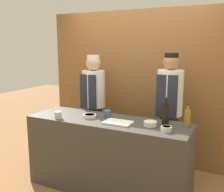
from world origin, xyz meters
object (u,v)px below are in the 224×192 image
(sauce_bowl_red, at_px, (90,116))
(chef_left, at_px, (94,105))
(cutting_board, at_px, (118,122))
(bottle_soy, at_px, (166,114))
(cup_blue, at_px, (108,114))
(bottle_vinegar, at_px, (187,117))
(sauce_bowl_purple, at_px, (150,123))
(chef_right, at_px, (169,112))
(cup_steel, at_px, (58,115))
(sauce_bowl_green, at_px, (166,129))

(sauce_bowl_red, bearing_deg, chef_left, 116.80)
(cutting_board, bearing_deg, chef_left, 135.95)
(bottle_soy, height_order, chef_left, chef_left)
(sauce_bowl_red, height_order, chef_left, chef_left)
(cup_blue, bearing_deg, sauce_bowl_red, -146.14)
(bottle_vinegar, height_order, cup_blue, bottle_vinegar)
(sauce_bowl_purple, height_order, cutting_board, sauce_bowl_purple)
(sauce_bowl_purple, relative_size, cup_blue, 1.72)
(chef_left, relative_size, chef_right, 0.97)
(sauce_bowl_purple, height_order, cup_blue, cup_blue)
(cup_steel, distance_m, chef_left, 0.90)
(chef_left, bearing_deg, sauce_bowl_purple, -30.72)
(sauce_bowl_purple, xyz_separation_m, cutting_board, (-0.38, -0.07, -0.02))
(cup_steel, bearing_deg, bottle_soy, 13.56)
(sauce_bowl_green, height_order, sauce_bowl_purple, sauce_bowl_purple)
(cup_blue, relative_size, cup_steel, 0.99)
(chef_right, bearing_deg, cup_blue, -139.02)
(sauce_bowl_red, relative_size, cup_steel, 1.88)
(cutting_board, bearing_deg, cup_steel, -169.63)
(cutting_board, height_order, bottle_soy, bottle_soy)
(sauce_bowl_purple, height_order, bottle_soy, bottle_soy)
(sauce_bowl_purple, bearing_deg, bottle_soy, 35.16)
(bottle_soy, bearing_deg, cup_blue, 178.75)
(sauce_bowl_green, distance_m, bottle_vinegar, 0.34)
(sauce_bowl_purple, distance_m, chef_right, 0.69)
(sauce_bowl_green, bearing_deg, sauce_bowl_red, 174.78)
(cup_steel, bearing_deg, chef_right, 37.06)
(sauce_bowl_purple, bearing_deg, sauce_bowl_green, -25.39)
(sauce_bowl_red, height_order, sauce_bowl_purple, sauce_bowl_purple)
(cup_blue, height_order, chef_right, chef_right)
(sauce_bowl_red, relative_size, cutting_board, 0.50)
(cutting_board, bearing_deg, chef_right, 61.26)
(bottle_soy, relative_size, cup_steel, 3.77)
(cutting_board, distance_m, cup_steel, 0.79)
(bottle_soy, xyz_separation_m, chef_left, (-1.31, 0.59, -0.14))
(sauce_bowl_red, xyz_separation_m, cutting_board, (0.43, -0.06, -0.01))
(cutting_board, bearing_deg, bottle_soy, 18.12)
(cup_blue, distance_m, chef_left, 0.79)
(bottle_vinegar, height_order, cup_steel, bottle_vinegar)
(cup_steel, xyz_separation_m, chef_right, (1.19, 0.90, -0.03))
(bottle_soy, bearing_deg, bottle_vinegar, 20.73)
(bottle_vinegar, relative_size, bottle_soy, 0.78)
(bottle_vinegar, bearing_deg, cutting_board, -161.07)
(sauce_bowl_green, bearing_deg, sauce_bowl_purple, 154.61)
(sauce_bowl_purple, bearing_deg, cup_blue, 169.01)
(bottle_vinegar, distance_m, cup_steel, 1.58)
(cup_blue, bearing_deg, chef_left, 133.63)
(sauce_bowl_red, bearing_deg, cup_steel, -149.63)
(sauce_bowl_green, xyz_separation_m, cup_steel, (-1.37, -0.11, 0.01))
(sauce_bowl_red, distance_m, bottle_soy, 0.97)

